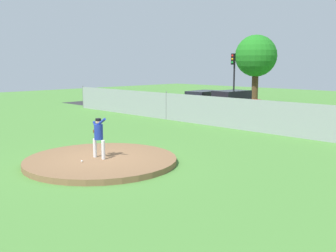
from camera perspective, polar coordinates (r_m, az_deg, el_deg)
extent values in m
plane|color=#4C8438|center=(18.96, 5.29, -2.21)|extent=(80.00, 80.00, 0.00)
cube|color=#2B2B2D|center=(25.99, 17.36, 0.46)|extent=(44.00, 7.00, 0.01)
cylinder|color=brown|center=(14.92, -9.66, -4.96)|extent=(5.63, 5.63, 0.21)
cylinder|color=silver|center=(14.98, -10.55, -3.14)|extent=(0.13, 0.13, 0.70)
cylinder|color=silver|center=(14.59, -9.36, -3.43)|extent=(0.13, 0.13, 0.70)
cylinder|color=navy|center=(14.67, -10.03, -0.84)|extent=(0.32, 0.32, 0.57)
cylinder|color=navy|center=(14.46, -9.66, 0.56)|extent=(0.49, 0.11, 0.35)
cylinder|color=navy|center=(14.79, -10.45, -0.19)|extent=(0.28, 0.10, 0.46)
ellipsoid|color=#4C2D14|center=(14.94, -10.53, -0.76)|extent=(0.20, 0.12, 0.18)
sphere|color=tan|center=(14.61, -10.07, 0.65)|extent=(0.20, 0.20, 0.20)
cylinder|color=black|center=(14.60, -10.08, 0.92)|extent=(0.21, 0.21, 0.09)
sphere|color=white|center=(14.38, -12.37, -5.00)|extent=(0.07, 0.07, 0.07)
cube|color=gray|center=(22.01, 12.00, 1.52)|extent=(33.14, 0.03, 1.77)
cylinder|color=slate|center=(33.93, -12.20, 4.16)|extent=(0.07, 0.07, 1.87)
cylinder|color=slate|center=(26.17, -0.25, 2.99)|extent=(0.07, 0.07, 1.87)
cube|color=silver|center=(30.41, 5.10, 3.27)|extent=(2.11, 4.85, 0.69)
cube|color=black|center=(30.35, 5.12, 4.51)|extent=(1.80, 2.72, 0.63)
cylinder|color=black|center=(31.64, 6.63, 2.85)|extent=(1.84, 0.78, 0.64)
cylinder|color=black|center=(29.27, 3.43, 2.40)|extent=(1.84, 0.78, 0.64)
cube|color=#A81919|center=(28.50, 9.18, 2.90)|extent=(2.08, 4.76, 0.77)
cube|color=black|center=(28.44, 9.22, 4.38)|extent=(1.78, 2.67, 0.71)
cylinder|color=black|center=(29.65, 10.96, 2.33)|extent=(1.82, 0.78, 0.64)
cylinder|color=black|center=(27.47, 7.21, 1.91)|extent=(1.82, 0.78, 0.64)
cone|color=orange|center=(25.95, 16.32, 1.12)|extent=(0.32, 0.32, 0.55)
cube|color=black|center=(25.98, 16.29, 0.55)|extent=(0.40, 0.40, 0.03)
cylinder|color=black|center=(33.09, 9.54, 6.41)|extent=(0.14, 0.14, 4.51)
cube|color=black|center=(32.92, 9.43, 9.54)|extent=(0.28, 0.24, 0.90)
sphere|color=red|center=(32.83, 9.32, 10.02)|extent=(0.18, 0.18, 0.18)
sphere|color=orange|center=(32.82, 9.31, 9.55)|extent=(0.18, 0.18, 0.18)
sphere|color=green|center=(32.82, 9.30, 9.08)|extent=(0.18, 0.18, 0.18)
cylinder|color=#4C331E|center=(35.83, 12.47, 5.38)|extent=(0.56, 0.56, 3.10)
sphere|color=#1F761E|center=(35.77, 12.62, 9.90)|extent=(3.64, 3.64, 3.64)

